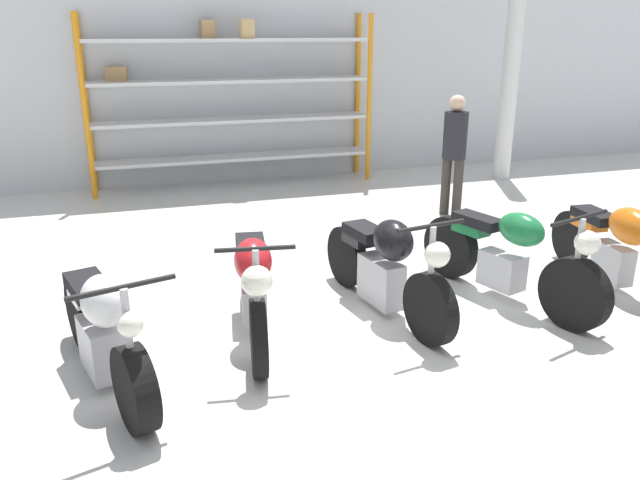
{
  "coord_description": "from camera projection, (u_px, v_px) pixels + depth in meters",
  "views": [
    {
      "loc": [
        -1.55,
        -4.61,
        2.49
      ],
      "look_at": [
        0.0,
        0.4,
        0.7
      ],
      "focal_mm": 35.0,
      "sensor_mm": 36.0,
      "label": 1
    }
  ],
  "objects": [
    {
      "name": "motorcycle_red",
      "position": [
        253.0,
        283.0,
        5.19
      ],
      "size": [
        0.61,
        1.95,
        1.01
      ],
      "rotation": [
        0.0,
        0.0,
        -1.72
      ],
      "color": "black",
      "rests_on": "ground_plane"
    },
    {
      "name": "shelving_rack",
      "position": [
        230.0,
        97.0,
        9.98
      ],
      "size": [
        4.56,
        0.63,
        2.71
      ],
      "color": "orange",
      "rests_on": "ground_plane"
    },
    {
      "name": "back_wall",
      "position": [
        221.0,
        72.0,
        10.17
      ],
      "size": [
        30.0,
        0.08,
        3.6
      ],
      "color": "silver",
      "rests_on": "ground_plane"
    },
    {
      "name": "motorcycle_green",
      "position": [
        509.0,
        257.0,
        5.87
      ],
      "size": [
        0.93,
        2.07,
        1.01
      ],
      "rotation": [
        0.0,
        0.0,
        -1.27
      ],
      "color": "black",
      "rests_on": "ground_plane"
    },
    {
      "name": "motorcycle_black",
      "position": [
        386.0,
        266.0,
        5.63
      ],
      "size": [
        0.65,
        2.0,
        1.03
      ],
      "rotation": [
        0.0,
        0.0,
        -1.4
      ],
      "color": "black",
      "rests_on": "ground_plane"
    },
    {
      "name": "person_browsing",
      "position": [
        454.0,
        146.0,
        8.44
      ],
      "size": [
        0.45,
        0.45,
        1.65
      ],
      "rotation": [
        0.0,
        0.0,
        3.79
      ],
      "color": "#38332D",
      "rests_on": "ground_plane"
    },
    {
      "name": "motorcycle_white",
      "position": [
        104.0,
        331.0,
        4.51
      ],
      "size": [
        0.85,
        1.92,
        1.0
      ],
      "rotation": [
        0.0,
        0.0,
        -1.29
      ],
      "color": "black",
      "rests_on": "ground_plane"
    },
    {
      "name": "motorcycle_orange",
      "position": [
        622.0,
        245.0,
        6.08
      ],
      "size": [
        0.69,
        2.12,
        0.99
      ],
      "rotation": [
        0.0,
        0.0,
        -1.65
      ],
      "color": "black",
      "rests_on": "ground_plane"
    },
    {
      "name": "ground_plane",
      "position": [
        334.0,
        330.0,
        5.41
      ],
      "size": [
        30.0,
        30.0,
        0.0
      ],
      "primitive_type": "plane",
      "color": "silver"
    },
    {
      "name": "support_pillar",
      "position": [
        511.0,
        72.0,
        10.31
      ],
      "size": [
        0.28,
        0.28,
        3.6
      ],
      "color": "silver",
      "rests_on": "ground_plane"
    }
  ]
}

